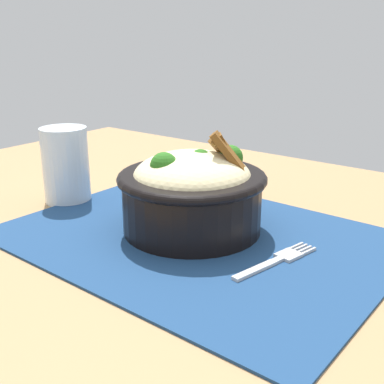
% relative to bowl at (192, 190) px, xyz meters
% --- Properties ---
extents(table, '(1.27, 0.89, 0.72)m').
position_rel_bowl_xyz_m(table, '(0.03, -0.02, -0.12)').
color(table, '#99754C').
rests_on(table, ground_plane).
extents(placemat, '(0.46, 0.35, 0.00)m').
position_rel_bowl_xyz_m(placemat, '(0.02, -0.01, -0.05)').
color(placemat, navy).
rests_on(placemat, table).
extents(bowl, '(0.19, 0.19, 0.13)m').
position_rel_bowl_xyz_m(bowl, '(0.00, 0.00, 0.00)').
color(bowl, black).
rests_on(bowl, placemat).
extents(fork, '(0.04, 0.12, 0.00)m').
position_rel_bowl_xyz_m(fork, '(0.13, -0.01, -0.05)').
color(fork, '#B6B6B6').
rests_on(fork, placemat).
extents(drinking_glass, '(0.07, 0.07, 0.11)m').
position_rel_bowl_xyz_m(drinking_glass, '(-0.22, -0.02, -0.01)').
color(drinking_glass, silver).
rests_on(drinking_glass, table).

